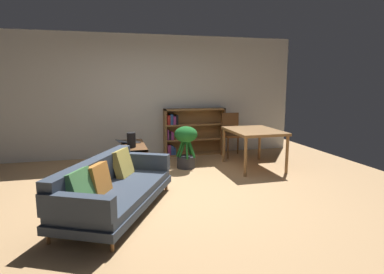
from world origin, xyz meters
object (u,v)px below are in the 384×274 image
at_px(fabric_couch, 111,187).
at_px(media_console, 134,158).
at_px(potted_floor_plant, 186,143).
at_px(bookshelf, 191,131).
at_px(dining_chair_near, 232,132).
at_px(desk_speaker, 131,140).
at_px(dining_table, 254,134).
at_px(open_laptop, 129,142).

relative_size(fabric_couch, media_console, 2.00).
height_order(fabric_couch, potted_floor_plant, potted_floor_plant).
bearing_deg(fabric_couch, media_console, 77.13).
bearing_deg(bookshelf, potted_floor_plant, -108.70).
xyz_separation_m(potted_floor_plant, dining_chair_near, (1.26, 0.77, 0.06)).
bearing_deg(desk_speaker, dining_table, -1.13).
distance_m(media_console, desk_speaker, 0.48).
xyz_separation_m(dining_chair_near, bookshelf, (-0.87, 0.38, -0.01)).
bearing_deg(open_laptop, bookshelf, 32.52).
relative_size(open_laptop, potted_floor_plant, 0.57).
relative_size(potted_floor_plant, dining_table, 0.68).
xyz_separation_m(desk_speaker, bookshelf, (1.45, 1.40, -0.11)).
bearing_deg(potted_floor_plant, dining_table, -12.97).
bearing_deg(open_laptop, potted_floor_plant, -11.27).
bearing_deg(fabric_couch, bookshelf, 58.64).
distance_m(fabric_couch, dining_chair_near, 3.77).
bearing_deg(dining_chair_near, potted_floor_plant, -148.72).
distance_m(potted_floor_plant, dining_table, 1.34).
relative_size(dining_chair_near, bookshelf, 0.69).
bearing_deg(open_laptop, media_console, -72.42).
xyz_separation_m(dining_table, bookshelf, (-0.90, 1.45, -0.14)).
height_order(fabric_couch, media_console, fabric_couch).
relative_size(media_console, dining_table, 0.91).
height_order(media_console, open_laptop, open_laptop).
bearing_deg(dining_table, fabric_couch, -150.37).
relative_size(fabric_couch, dining_table, 1.81).
bearing_deg(bookshelf, dining_table, -58.02).
bearing_deg(desk_speaker, open_laptop, 91.48).
bearing_deg(potted_floor_plant, bookshelf, 71.30).
bearing_deg(fabric_couch, potted_floor_plant, 52.13).
height_order(fabric_couch, desk_speaker, desk_speaker).
distance_m(open_laptop, desk_speaker, 0.48).
bearing_deg(fabric_couch, dining_chair_near, 44.10).
xyz_separation_m(desk_speaker, potted_floor_plant, (1.06, 0.25, -0.16)).
relative_size(desk_speaker, potted_floor_plant, 0.32).
bearing_deg(dining_chair_near, fabric_couch, -135.90).
xyz_separation_m(dining_table, dining_chair_near, (-0.03, 1.06, -0.13)).
bearing_deg(dining_chair_near, open_laptop, -166.71).
height_order(media_console, desk_speaker, desk_speaker).
distance_m(media_console, potted_floor_plant, 1.04).
relative_size(media_console, open_laptop, 2.32).
bearing_deg(open_laptop, dining_chair_near, 13.29).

